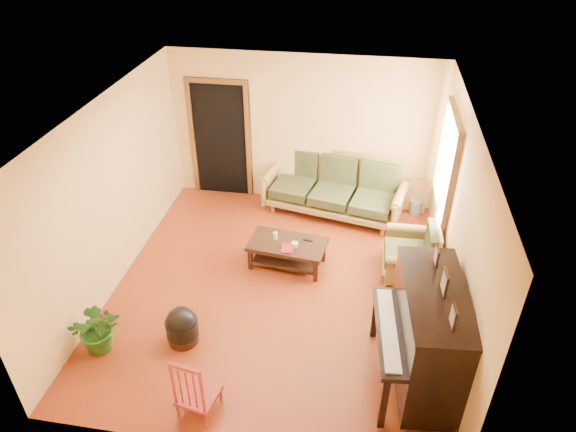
% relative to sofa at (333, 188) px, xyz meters
% --- Properties ---
extents(floor, '(5.00, 5.00, 0.00)m').
position_rel_sofa_xyz_m(floor, '(-0.58, -2.09, -0.50)').
color(floor, '#62200D').
rests_on(floor, ground).
extents(doorway, '(1.08, 0.16, 2.05)m').
position_rel_sofa_xyz_m(doorway, '(-2.03, 0.39, 0.53)').
color(doorway, black).
rests_on(doorway, floor).
extents(window, '(0.12, 1.36, 1.46)m').
position_rel_sofa_xyz_m(window, '(1.63, -0.79, 1.00)').
color(window, white).
rests_on(window, right_wall).
extents(sofa, '(2.47, 1.43, 1.00)m').
position_rel_sofa_xyz_m(sofa, '(0.00, 0.00, 0.00)').
color(sofa, olive).
rests_on(sofa, floor).
extents(coffee_table, '(1.18, 0.74, 0.40)m').
position_rel_sofa_xyz_m(coffee_table, '(-0.52, -1.54, -0.30)').
color(coffee_table, black).
rests_on(coffee_table, floor).
extents(armchair, '(0.84, 0.88, 0.87)m').
position_rel_sofa_xyz_m(armchair, '(1.23, -1.46, -0.06)').
color(armchair, olive).
rests_on(armchair, floor).
extents(piano, '(1.02, 1.58, 1.33)m').
position_rel_sofa_xyz_m(piano, '(1.33, -3.37, 0.17)').
color(piano, black).
rests_on(piano, floor).
extents(footstool, '(0.43, 0.43, 0.38)m').
position_rel_sofa_xyz_m(footstool, '(-1.55, -3.25, -0.31)').
color(footstool, black).
rests_on(footstool, floor).
extents(red_chair, '(0.47, 0.50, 0.85)m').
position_rel_sofa_xyz_m(red_chair, '(-1.05, -4.16, -0.08)').
color(red_chair, maroon).
rests_on(red_chair, floor).
extents(leaning_frame, '(0.48, 0.21, 0.62)m').
position_rel_sofa_xyz_m(leaning_frame, '(1.35, 0.30, -0.19)').
color(leaning_frame, '#B2803B').
rests_on(leaning_frame, floor).
extents(ceramic_crock, '(0.24, 0.24, 0.26)m').
position_rel_sofa_xyz_m(ceramic_crock, '(1.42, 0.20, -0.37)').
color(ceramic_crock, '#33589A').
rests_on(ceramic_crock, floor).
extents(potted_plant, '(0.76, 0.71, 0.67)m').
position_rel_sofa_xyz_m(potted_plant, '(-2.50, -3.52, -0.16)').
color(potted_plant, '#245618').
rests_on(potted_plant, floor).
extents(book, '(0.19, 0.24, 0.02)m').
position_rel_sofa_xyz_m(book, '(-0.58, -1.70, -0.08)').
color(book, maroon).
rests_on(book, coffee_table).
extents(candle, '(0.08, 0.08, 0.11)m').
position_rel_sofa_xyz_m(candle, '(-0.71, -1.47, -0.04)').
color(candle, silver).
rests_on(candle, coffee_table).
extents(glass_jar, '(0.12, 0.12, 0.07)m').
position_rel_sofa_xyz_m(glass_jar, '(-0.40, -1.62, -0.06)').
color(glass_jar, silver).
rests_on(glass_jar, coffee_table).
extents(remote, '(0.15, 0.07, 0.01)m').
position_rel_sofa_xyz_m(remote, '(-0.23, -1.44, -0.09)').
color(remote, black).
rests_on(remote, coffee_table).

